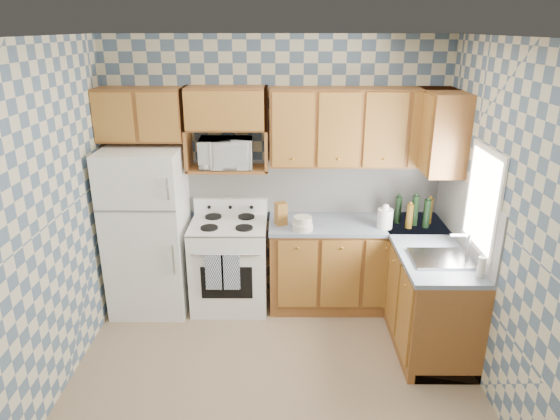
% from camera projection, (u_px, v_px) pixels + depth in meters
% --- Properties ---
extents(floor, '(3.40, 3.40, 0.00)m').
position_uv_depth(floor, '(273.00, 384.00, 4.10)').
color(floor, '#8F7357').
rests_on(floor, ground).
extents(back_wall, '(3.40, 0.02, 2.70)m').
position_uv_depth(back_wall, '(276.00, 172.00, 5.13)').
color(back_wall, slate).
rests_on(back_wall, ground).
extents(right_wall, '(0.02, 3.20, 2.70)m').
position_uv_depth(right_wall, '(506.00, 233.00, 3.62)').
color(right_wall, slate).
rests_on(right_wall, ground).
extents(backsplash_back, '(2.60, 0.02, 0.56)m').
position_uv_depth(backsplash_back, '(314.00, 186.00, 5.17)').
color(backsplash_back, silver).
rests_on(backsplash_back, back_wall).
extents(backsplash_right, '(0.02, 1.60, 0.56)m').
position_uv_depth(backsplash_right, '(465.00, 214.00, 4.42)').
color(backsplash_right, silver).
rests_on(backsplash_right, right_wall).
extents(refrigerator, '(0.75, 0.70, 1.68)m').
position_uv_depth(refrigerator, '(148.00, 231.00, 4.99)').
color(refrigerator, white).
rests_on(refrigerator, floor).
extents(stove_body, '(0.76, 0.65, 0.90)m').
position_uv_depth(stove_body, '(230.00, 265.00, 5.14)').
color(stove_body, white).
rests_on(stove_body, floor).
extents(cooktop, '(0.76, 0.65, 0.02)m').
position_uv_depth(cooktop, '(228.00, 224.00, 4.98)').
color(cooktop, silver).
rests_on(cooktop, stove_body).
extents(backguard, '(0.76, 0.08, 0.17)m').
position_uv_depth(backguard, '(231.00, 206.00, 5.21)').
color(backguard, white).
rests_on(backguard, cooktop).
extents(dish_towel_left, '(0.17, 0.02, 0.37)m').
position_uv_depth(dish_towel_left, '(214.00, 272.00, 4.79)').
color(dish_towel_left, navy).
rests_on(dish_towel_left, stove_body).
extents(dish_towel_right, '(0.17, 0.02, 0.37)m').
position_uv_depth(dish_towel_right, '(231.00, 272.00, 4.79)').
color(dish_towel_right, navy).
rests_on(dish_towel_right, stove_body).
extents(base_cabinets_back, '(1.75, 0.60, 0.88)m').
position_uv_depth(base_cabinets_back, '(355.00, 265.00, 5.16)').
color(base_cabinets_back, brown).
rests_on(base_cabinets_back, floor).
extents(base_cabinets_right, '(0.60, 1.60, 0.88)m').
position_uv_depth(base_cabinets_right, '(423.00, 289.00, 4.69)').
color(base_cabinets_right, brown).
rests_on(base_cabinets_right, floor).
extents(countertop_back, '(1.77, 0.63, 0.04)m').
position_uv_depth(countertop_back, '(357.00, 224.00, 5.00)').
color(countertop_back, slate).
rests_on(countertop_back, base_cabinets_back).
extents(countertop_right, '(0.63, 1.60, 0.04)m').
position_uv_depth(countertop_right, '(428.00, 244.00, 4.53)').
color(countertop_right, slate).
rests_on(countertop_right, base_cabinets_right).
extents(upper_cabinets_back, '(1.75, 0.33, 0.74)m').
position_uv_depth(upper_cabinets_back, '(361.00, 127.00, 4.80)').
color(upper_cabinets_back, brown).
rests_on(upper_cabinets_back, back_wall).
extents(upper_cabinets_fridge, '(0.82, 0.33, 0.50)m').
position_uv_depth(upper_cabinets_fridge, '(141.00, 114.00, 4.77)').
color(upper_cabinets_fridge, brown).
rests_on(upper_cabinets_fridge, back_wall).
extents(upper_cabinets_right, '(0.33, 0.70, 0.74)m').
position_uv_depth(upper_cabinets_right, '(440.00, 131.00, 4.62)').
color(upper_cabinets_right, brown).
rests_on(upper_cabinets_right, right_wall).
extents(microwave_shelf, '(0.80, 0.33, 0.03)m').
position_uv_depth(microwave_shelf, '(228.00, 168.00, 4.95)').
color(microwave_shelf, brown).
rests_on(microwave_shelf, back_wall).
extents(microwave, '(0.53, 0.37, 0.29)m').
position_uv_depth(microwave, '(226.00, 153.00, 4.90)').
color(microwave, white).
rests_on(microwave, microwave_shelf).
extents(sink, '(0.48, 0.40, 0.03)m').
position_uv_depth(sink, '(440.00, 259.00, 4.19)').
color(sink, '#B7B7BC').
rests_on(sink, countertop_right).
extents(window, '(0.02, 0.66, 0.86)m').
position_uv_depth(window, '(483.00, 200.00, 4.01)').
color(window, white).
rests_on(window, right_wall).
extents(bottle_0, '(0.07, 0.07, 0.30)m').
position_uv_depth(bottle_0, '(415.00, 210.00, 4.87)').
color(bottle_0, black).
rests_on(bottle_0, countertop_back).
extents(bottle_1, '(0.07, 0.07, 0.28)m').
position_uv_depth(bottle_1, '(427.00, 214.00, 4.82)').
color(bottle_1, black).
rests_on(bottle_1, countertop_back).
extents(bottle_2, '(0.07, 0.07, 0.26)m').
position_uv_depth(bottle_2, '(429.00, 211.00, 4.92)').
color(bottle_2, '#563B0F').
rests_on(bottle_2, countertop_back).
extents(bottle_3, '(0.07, 0.07, 0.24)m').
position_uv_depth(bottle_3, '(409.00, 216.00, 4.81)').
color(bottle_3, '#563B0F').
rests_on(bottle_3, countertop_back).
extents(bottle_4, '(0.07, 0.07, 0.27)m').
position_uv_depth(bottle_4, '(398.00, 210.00, 4.94)').
color(bottle_4, black).
rests_on(bottle_4, countertop_back).
extents(knife_block, '(0.13, 0.13, 0.23)m').
position_uv_depth(knife_block, '(281.00, 214.00, 4.90)').
color(knife_block, brown).
rests_on(knife_block, countertop_back).
extents(electric_kettle, '(0.15, 0.15, 0.19)m').
position_uv_depth(electric_kettle, '(385.00, 219.00, 4.83)').
color(electric_kettle, white).
rests_on(electric_kettle, countertop_back).
extents(food_containers, '(0.20, 0.20, 0.13)m').
position_uv_depth(food_containers, '(303.00, 223.00, 4.78)').
color(food_containers, silver).
rests_on(food_containers, countertop_back).
extents(soap_bottle, '(0.06, 0.06, 0.17)m').
position_uv_depth(soap_bottle, '(481.00, 267.00, 3.87)').
color(soap_bottle, silver).
rests_on(soap_bottle, countertop_right).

